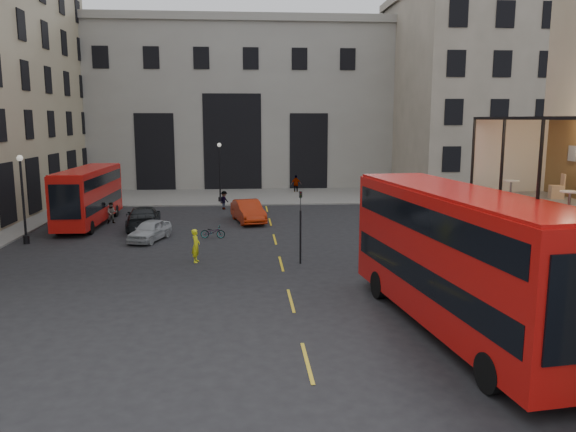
{
  "coord_description": "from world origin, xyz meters",
  "views": [
    {
      "loc": [
        -3.88,
        -16.18,
        7.43
      ],
      "look_at": [
        -1.86,
        9.25,
        3.0
      ],
      "focal_mm": 35.0,
      "sensor_mm": 36.0,
      "label": 1
    }
  ],
  "objects": [
    {
      "name": "ground",
      "position": [
        0.0,
        0.0,
        0.0
      ],
      "size": [
        140.0,
        140.0,
        0.0
      ],
      "primitive_type": "plane",
      "color": "black",
      "rests_on": "ground"
    },
    {
      "name": "gateway",
      "position": [
        -5.0,
        47.99,
        9.39
      ],
      "size": [
        35.0,
        10.6,
        18.0
      ],
      "color": "#9A9990",
      "rests_on": "ground"
    },
    {
      "name": "building_right",
      "position": [
        20.0,
        39.97,
        10.39
      ],
      "size": [
        16.6,
        18.6,
        20.0
      ],
      "color": "#AB9D8A",
      "rests_on": "ground"
    },
    {
      "name": "pavement_far",
      "position": [
        -6.0,
        38.0,
        0.06
      ],
      "size": [
        40.0,
        12.0,
        0.12
      ],
      "primitive_type": "cube",
      "color": "slate",
      "rests_on": "ground"
    },
    {
      "name": "traffic_light_near",
      "position": [
        -1.0,
        12.0,
        2.42
      ],
      "size": [
        0.16,
        0.2,
        3.8
      ],
      "color": "black",
      "rests_on": "ground"
    },
    {
      "name": "traffic_light_far",
      "position": [
        -15.0,
        28.0,
        2.42
      ],
      "size": [
        0.16,
        0.2,
        3.8
      ],
      "color": "black",
      "rests_on": "ground"
    },
    {
      "name": "street_lamp_a",
      "position": [
        -17.0,
        18.0,
        2.39
      ],
      "size": [
        0.36,
        0.36,
        5.33
      ],
      "color": "black",
      "rests_on": "ground"
    },
    {
      "name": "street_lamp_b",
      "position": [
        -6.0,
        34.0,
        2.39
      ],
      "size": [
        0.36,
        0.36,
        5.33
      ],
      "color": "black",
      "rests_on": "ground"
    },
    {
      "name": "bus_near",
      "position": [
        3.5,
        2.24,
        2.82
      ],
      "size": [
        4.42,
        12.85,
        5.03
      ],
      "color": "red",
      "rests_on": "ground"
    },
    {
      "name": "bus_far",
      "position": [
        -14.82,
        24.04,
        2.25
      ],
      "size": [
        2.5,
        10.06,
        4.0
      ],
      "color": "#BA100C",
      "rests_on": "ground"
    },
    {
      "name": "car_a",
      "position": [
        -9.71,
        18.31,
        0.64
      ],
      "size": [
        2.59,
        4.05,
        1.28
      ],
      "primitive_type": "imported",
      "rotation": [
        0.0,
        0.0,
        -0.31
      ],
      "color": "#A5A9AD",
      "rests_on": "ground"
    },
    {
      "name": "car_b",
      "position": [
        -3.6,
        24.2,
        0.8
      ],
      "size": [
        2.7,
        5.09,
        1.59
      ],
      "primitive_type": "imported",
      "rotation": [
        0.0,
        0.0,
        0.22
      ],
      "color": "#A7240A",
      "rests_on": "ground"
    },
    {
      "name": "car_c",
      "position": [
        -10.72,
        22.1,
        0.78
      ],
      "size": [
        2.83,
        5.61,
        1.56
      ],
      "primitive_type": "imported",
      "rotation": [
        0.0,
        0.0,
        3.26
      ],
      "color": "black",
      "rests_on": "ground"
    },
    {
      "name": "bicycle",
      "position": [
        -5.87,
        18.69,
        0.4
      ],
      "size": [
        1.58,
        0.67,
        0.81
      ],
      "primitive_type": "imported",
      "rotation": [
        0.0,
        0.0,
        1.48
      ],
      "color": "gray",
      "rests_on": "ground"
    },
    {
      "name": "cyclist",
      "position": [
        -6.43,
        12.73,
        0.88
      ],
      "size": [
        0.51,
        0.7,
        1.76
      ],
      "primitive_type": "imported",
      "rotation": [
        0.0,
        0.0,
        1.43
      ],
      "color": "yellow",
      "rests_on": "ground"
    },
    {
      "name": "pedestrian_a",
      "position": [
        -13.35,
        24.37,
        0.77
      ],
      "size": [
        0.89,
        0.78,
        1.53
      ],
      "primitive_type": "imported",
      "rotation": [
        0.0,
        0.0,
        0.32
      ],
      "color": "gray",
      "rests_on": "ground"
    },
    {
      "name": "pedestrian_b",
      "position": [
        -5.53,
        30.15,
        0.77
      ],
      "size": [
        1.03,
        1.14,
        1.54
      ],
      "primitive_type": "imported",
      "rotation": [
        0.0,
        0.0,
        0.97
      ],
      "color": "gray",
      "rests_on": "ground"
    },
    {
      "name": "pedestrian_c",
      "position": [
        1.4,
        40.0,
        0.91
      ],
      "size": [
        1.07,
        0.47,
        1.81
      ],
      "primitive_type": "imported",
      "rotation": [
        0.0,
        0.0,
        3.11
      ],
      "color": "gray",
      "rests_on": "ground"
    },
    {
      "name": "pedestrian_d",
      "position": [
        7.91,
        31.34,
        0.78
      ],
      "size": [
        0.9,
        0.85,
        1.55
      ],
      "primitive_type": "imported",
      "rotation": [
        0.0,
        0.0,
        2.51
      ],
      "color": "gray",
      "rests_on": "ground"
    },
    {
      "name": "cafe_table_mid",
      "position": [
        5.79,
        -0.37,
        5.07
      ],
      "size": [
        0.57,
        0.57,
        0.71
      ],
      "color": "silver",
      "rests_on": "cafe_floor"
    },
    {
      "name": "cafe_table_far",
      "position": [
        5.42,
        2.59,
        5.07
      ],
      "size": [
        0.57,
        0.57,
        0.71
      ],
      "color": "silver",
      "rests_on": "cafe_floor"
    },
    {
      "name": "cafe_chair_d",
      "position": [
        7.34,
        2.98,
        4.87
      ],
      "size": [
        0.53,
        0.53,
        0.89
      ],
      "color": "tan",
      "rests_on": "cafe_floor"
    }
  ]
}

